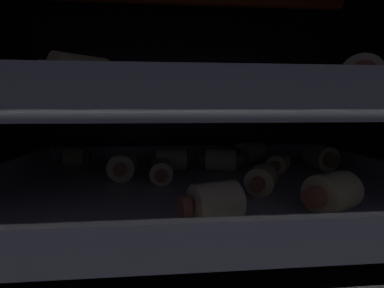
{
  "coord_description": "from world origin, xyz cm",
  "views": [
    {
      "loc": [
        -3.45,
        -31.02,
        18.99
      ],
      "look_at": [
        0.0,
        7.91,
        13.82
      ],
      "focal_mm": 25.8,
      "sensor_mm": 36.0,
      "label": 1
    }
  ],
  "objects_px": {
    "pig_in_blanket_lower_8": "(123,166)",
    "pig_in_blanket_upper_8": "(200,91)",
    "pig_in_blanket_lower_3": "(250,153)",
    "pig_in_blanket_lower_9": "(278,163)",
    "oven_rack_lower": "(198,193)",
    "pig_in_blanket_upper_3": "(78,88)",
    "pig_in_blanket_upper_0": "(5,82)",
    "baking_tray_upper": "(198,102)",
    "pig_in_blanket_lower_10": "(332,192)",
    "pig_in_blanket_upper_1": "(244,91)",
    "pig_in_blanket_upper_9": "(81,75)",
    "baking_tray_lower": "(198,184)",
    "pig_in_blanket_lower_0": "(75,157)",
    "pig_in_blanket_lower_4": "(162,171)",
    "pig_in_blanket_upper_5": "(359,76)",
    "pig_in_blanket_upper_4": "(69,91)",
    "pig_in_blanket_lower_11": "(211,203)",
    "pig_in_blanket_upper_6": "(297,91)",
    "pig_in_blanket_lower_6": "(320,157)",
    "oven_rack_upper": "(198,111)",
    "pig_in_blanket_upper_7": "(243,86)",
    "pig_in_blanket_upper_2": "(353,82)",
    "pig_in_blanket_lower_7": "(261,179)",
    "pig_in_blanket_lower_1": "(221,160)",
    "pig_in_blanket_lower_5": "(170,160)"
  },
  "relations": [
    {
      "from": "pig_in_blanket_lower_0",
      "to": "pig_in_blanket_upper_8",
      "type": "distance_m",
      "value": 0.21
    },
    {
      "from": "pig_in_blanket_lower_1",
      "to": "pig_in_blanket_upper_1",
      "type": "xyz_separation_m",
      "value": [
        0.05,
        0.07,
        0.1
      ]
    },
    {
      "from": "pig_in_blanket_lower_4",
      "to": "pig_in_blanket_upper_3",
      "type": "xyz_separation_m",
      "value": [
        -0.09,
        0.01,
        0.09
      ]
    },
    {
      "from": "pig_in_blanket_lower_3",
      "to": "pig_in_blanket_lower_9",
      "type": "xyz_separation_m",
      "value": [
        0.02,
        -0.06,
        -0.0
      ]
    },
    {
      "from": "baking_tray_lower",
      "to": "pig_in_blanket_lower_3",
      "type": "height_order",
      "value": "pig_in_blanket_lower_3"
    },
    {
      "from": "oven_rack_lower",
      "to": "pig_in_blanket_upper_3",
      "type": "relative_size",
      "value": 10.19
    },
    {
      "from": "pig_in_blanket_upper_4",
      "to": "baking_tray_upper",
      "type": "bearing_deg",
      "value": -30.6
    },
    {
      "from": "pig_in_blanket_upper_6",
      "to": "pig_in_blanket_lower_11",
      "type": "bearing_deg",
      "value": -130.51
    },
    {
      "from": "oven_rack_lower",
      "to": "pig_in_blanket_lower_1",
      "type": "distance_m",
      "value": 0.07
    },
    {
      "from": "pig_in_blanket_lower_0",
      "to": "pig_in_blanket_lower_9",
      "type": "distance_m",
      "value": 0.29
    },
    {
      "from": "oven_rack_lower",
      "to": "pig_in_blanket_lower_10",
      "type": "bearing_deg",
      "value": -45.88
    },
    {
      "from": "pig_in_blanket_upper_7",
      "to": "oven_rack_upper",
      "type": "bearing_deg",
      "value": 174.32
    },
    {
      "from": "oven_rack_upper",
      "to": "pig_in_blanket_lower_10",
      "type": "bearing_deg",
      "value": -45.88
    },
    {
      "from": "pig_in_blanket_lower_0",
      "to": "pig_in_blanket_upper_6",
      "type": "bearing_deg",
      "value": -11.15
    },
    {
      "from": "pig_in_blanket_lower_11",
      "to": "pig_in_blanket_upper_7",
      "type": "relative_size",
      "value": 0.99
    },
    {
      "from": "pig_in_blanket_lower_10",
      "to": "pig_in_blanket_lower_5",
      "type": "bearing_deg",
      "value": 129.81
    },
    {
      "from": "pig_in_blanket_upper_0",
      "to": "pig_in_blanket_upper_1",
      "type": "height_order",
      "value": "pig_in_blanket_upper_1"
    },
    {
      "from": "pig_in_blanket_lower_0",
      "to": "pig_in_blanket_upper_7",
      "type": "height_order",
      "value": "pig_in_blanket_upper_7"
    },
    {
      "from": "pig_in_blanket_lower_7",
      "to": "pig_in_blanket_upper_5",
      "type": "xyz_separation_m",
      "value": [
        0.07,
        -0.03,
        0.1
      ]
    },
    {
      "from": "pig_in_blanket_upper_2",
      "to": "pig_in_blanket_lower_0",
      "type": "bearing_deg",
      "value": 156.33
    },
    {
      "from": "oven_rack_lower",
      "to": "pig_in_blanket_upper_9",
      "type": "relative_size",
      "value": 9.81
    },
    {
      "from": "oven_rack_lower",
      "to": "pig_in_blanket_upper_3",
      "type": "distance_m",
      "value": 0.18
    },
    {
      "from": "baking_tray_lower",
      "to": "pig_in_blanket_upper_1",
      "type": "relative_size",
      "value": 7.75
    },
    {
      "from": "pig_in_blanket_lower_10",
      "to": "pig_in_blanket_upper_4",
      "type": "distance_m",
      "value": 0.35
    },
    {
      "from": "pig_in_blanket_lower_4",
      "to": "pig_in_blanket_lower_8",
      "type": "bearing_deg",
      "value": 160.35
    },
    {
      "from": "pig_in_blanket_lower_0",
      "to": "pig_in_blanket_upper_3",
      "type": "relative_size",
      "value": 0.89
    },
    {
      "from": "pig_in_blanket_lower_6",
      "to": "pig_in_blanket_lower_8",
      "type": "distance_m",
      "value": 0.26
    },
    {
      "from": "pig_in_blanket_upper_5",
      "to": "baking_tray_upper",
      "type": "bearing_deg",
      "value": 147.99
    },
    {
      "from": "pig_in_blanket_upper_6",
      "to": "pig_in_blanket_upper_9",
      "type": "xyz_separation_m",
      "value": [
        -0.24,
        -0.14,
        0.0
      ]
    },
    {
      "from": "pig_in_blanket_upper_4",
      "to": "pig_in_blanket_lower_7",
      "type": "bearing_deg",
      "value": -33.48
    },
    {
      "from": "baking_tray_upper",
      "to": "baking_tray_lower",
      "type": "bearing_deg",
      "value": 0.0
    },
    {
      "from": "oven_rack_lower",
      "to": "pig_in_blanket_upper_4",
      "type": "xyz_separation_m",
      "value": [
        -0.17,
        0.1,
        0.12
      ]
    },
    {
      "from": "pig_in_blanket_upper_8",
      "to": "pig_in_blanket_upper_4",
      "type": "bearing_deg",
      "value": -173.47
    },
    {
      "from": "pig_in_blanket_lower_10",
      "to": "pig_in_blanket_upper_1",
      "type": "xyz_separation_m",
      "value": [
        -0.02,
        0.22,
        0.09
      ]
    },
    {
      "from": "pig_in_blanket_upper_9",
      "to": "pig_in_blanket_lower_3",
      "type": "bearing_deg",
      "value": 44.44
    },
    {
      "from": "baking_tray_lower",
      "to": "pig_in_blanket_upper_0",
      "type": "xyz_separation_m",
      "value": [
        -0.18,
        -0.04,
        0.11
      ]
    },
    {
      "from": "pig_in_blanket_lower_8",
      "to": "pig_in_blanket_lower_9",
      "type": "height_order",
      "value": "pig_in_blanket_lower_8"
    },
    {
      "from": "oven_rack_lower",
      "to": "baking_tray_upper",
      "type": "relative_size",
      "value": 1.09
    },
    {
      "from": "pig_in_blanket_lower_4",
      "to": "pig_in_blanket_upper_5",
      "type": "xyz_separation_m",
      "value": [
        0.17,
        -0.08,
        0.1
      ]
    },
    {
      "from": "pig_in_blanket_lower_3",
      "to": "pig_in_blanket_upper_0",
      "type": "height_order",
      "value": "pig_in_blanket_upper_0"
    },
    {
      "from": "pig_in_blanket_upper_0",
      "to": "pig_in_blanket_upper_4",
      "type": "relative_size",
      "value": 1.07
    },
    {
      "from": "baking_tray_lower",
      "to": "pig_in_blanket_lower_11",
      "type": "xyz_separation_m",
      "value": [
        -0.0,
        -0.12,
        0.02
      ]
    },
    {
      "from": "pig_in_blanket_lower_3",
      "to": "pig_in_blanket_lower_9",
      "type": "relative_size",
      "value": 1.13
    },
    {
      "from": "baking_tray_upper",
      "to": "pig_in_blanket_lower_5",
      "type": "bearing_deg",
      "value": 120.01
    },
    {
      "from": "pig_in_blanket_lower_10",
      "to": "pig_in_blanket_lower_11",
      "type": "distance_m",
      "value": 0.1
    },
    {
      "from": "pig_in_blanket_lower_8",
      "to": "pig_in_blanket_upper_8",
      "type": "relative_size",
      "value": 1.12
    },
    {
      "from": "pig_in_blanket_lower_8",
      "to": "pig_in_blanket_upper_8",
      "type": "xyz_separation_m",
      "value": [
        0.1,
        0.11,
        0.09
      ]
    },
    {
      "from": "pig_in_blanket_upper_1",
      "to": "pig_in_blanket_upper_9",
      "type": "bearing_deg",
      "value": -131.8
    },
    {
      "from": "pig_in_blanket_upper_3",
      "to": "pig_in_blanket_upper_6",
      "type": "bearing_deg",
      "value": 7.96
    },
    {
      "from": "pig_in_blanket_lower_5",
      "to": "pig_in_blanket_upper_3",
      "type": "relative_size",
      "value": 1.08
    }
  ]
}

